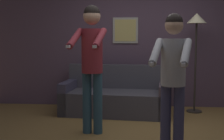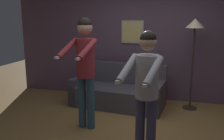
{
  "view_description": "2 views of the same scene",
  "coord_description": "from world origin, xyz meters",
  "views": [
    {
      "loc": [
        -0.13,
        -4.3,
        1.39
      ],
      "look_at": [
        -0.45,
        -0.2,
        0.96
      ],
      "focal_mm": 50.0,
      "sensor_mm": 36.0,
      "label": 1
    },
    {
      "loc": [
        0.73,
        -3.63,
        1.83
      ],
      "look_at": [
        -0.24,
        -0.17,
        1.08
      ],
      "focal_mm": 40.0,
      "sensor_mm": 36.0,
      "label": 2
    }
  ],
  "objects": [
    {
      "name": "ground_plane",
      "position": [
        0.0,
        0.0,
        0.0
      ],
      "size": [
        12.0,
        12.0,
        0.0
      ],
      "primitive_type": "plane",
      "color": "olive"
    },
    {
      "name": "back_wall_assembly",
      "position": [
        -0.0,
        1.97,
        1.3
      ],
      "size": [
        6.4,
        0.09,
        2.6
      ],
      "color": "#5A4457",
      "rests_on": "ground_plane"
    },
    {
      "name": "couch",
      "position": [
        -0.51,
        1.29,
        0.28
      ],
      "size": [
        1.97,
        1.02,
        0.87
      ],
      "color": "#48464E",
      "rests_on": "ground_plane"
    },
    {
      "name": "torchiere_lamp",
      "position": [
        0.96,
        1.52,
        1.55
      ],
      "size": [
        0.36,
        0.36,
        1.82
      ],
      "color": "#332D28",
      "rests_on": "ground_plane"
    },
    {
      "name": "person_standing_left",
      "position": [
        -0.76,
        0.07,
        1.14
      ],
      "size": [
        0.48,
        0.75,
        1.84
      ],
      "color": "#305369",
      "rests_on": "ground_plane"
    },
    {
      "name": "person_standing_right",
      "position": [
        0.31,
        -0.5,
        1.01
      ],
      "size": [
        0.54,
        0.7,
        1.68
      ],
      "color": "#434369",
      "rests_on": "ground_plane"
    }
  ]
}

